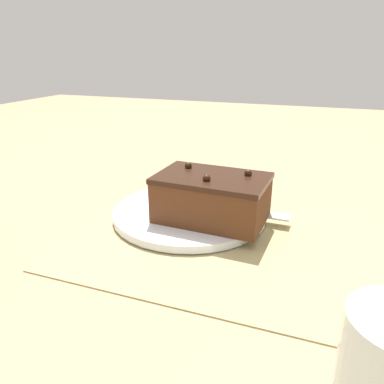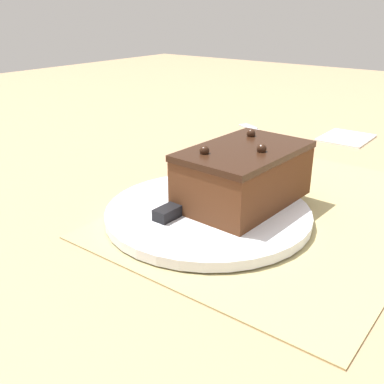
{
  "view_description": "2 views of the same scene",
  "coord_description": "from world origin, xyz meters",
  "px_view_note": "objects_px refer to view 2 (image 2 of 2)",
  "views": [
    {
      "loc": [
        0.12,
        -0.49,
        0.27
      ],
      "look_at": [
        -0.07,
        0.04,
        0.06
      ],
      "focal_mm": 35.0,
      "sensor_mm": 36.0,
      "label": 1
    },
    {
      "loc": [
        -0.5,
        -0.24,
        0.25
      ],
      "look_at": [
        -0.09,
        0.08,
        0.04
      ],
      "focal_mm": 42.0,
      "sensor_mm": 36.0,
      "label": 2
    }
  ],
  "objects_px": {
    "dessert_fork": "(258,130)",
    "serving_knife": "(198,199)",
    "cake_plate": "(208,213)",
    "chocolate_cake": "(244,175)"
  },
  "relations": [
    {
      "from": "dessert_fork",
      "to": "serving_knife",
      "type": "bearing_deg",
      "value": -134.03
    },
    {
      "from": "cake_plate",
      "to": "dessert_fork",
      "type": "distance_m",
      "value": 0.45
    },
    {
      "from": "cake_plate",
      "to": "chocolate_cake",
      "type": "relative_size",
      "value": 1.46
    },
    {
      "from": "chocolate_cake",
      "to": "serving_knife",
      "type": "height_order",
      "value": "chocolate_cake"
    },
    {
      "from": "serving_knife",
      "to": "dessert_fork",
      "type": "bearing_deg",
      "value": 110.69
    },
    {
      "from": "serving_knife",
      "to": "dessert_fork",
      "type": "height_order",
      "value": "serving_knife"
    },
    {
      "from": "cake_plate",
      "to": "dessert_fork",
      "type": "xyz_separation_m",
      "value": [
        0.42,
        0.17,
        -0.01
      ]
    },
    {
      "from": "chocolate_cake",
      "to": "dessert_fork",
      "type": "distance_m",
      "value": 0.42
    },
    {
      "from": "chocolate_cake",
      "to": "dessert_fork",
      "type": "relative_size",
      "value": 1.24
    },
    {
      "from": "cake_plate",
      "to": "serving_knife",
      "type": "height_order",
      "value": "serving_knife"
    }
  ]
}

